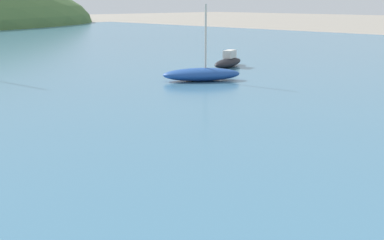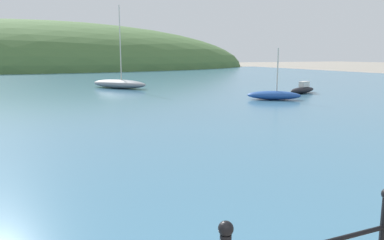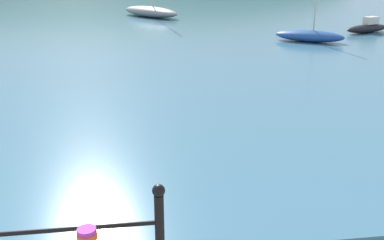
# 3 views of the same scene
# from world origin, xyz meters

# --- Properties ---
(water) EXTENTS (80.00, 60.00, 0.10)m
(water) POSITION_xyz_m (0.00, 32.00, 0.05)
(water) COLOR teal
(water) RESTS_ON ground
(far_hillside) EXTENTS (80.75, 44.41, 16.35)m
(far_hillside) POSITION_xyz_m (0.00, 70.85, 0.00)
(far_hillside) COLOR #476B38
(far_hillside) RESTS_ON ground
(boat_mid_harbor) EXTENTS (3.80, 4.49, 5.63)m
(boat_mid_harbor) POSITION_xyz_m (5.08, 25.25, 0.42)
(boat_mid_harbor) COLOR gray
(boat_mid_harbor) RESTS_ON water
(boat_nearest_quay) EXTENTS (2.85, 2.33, 2.66)m
(boat_nearest_quay) POSITION_xyz_m (10.98, 15.30, 0.34)
(boat_nearest_quay) COLOR #1E4793
(boat_nearest_quay) RESTS_ON water
(boat_red_dinghy) EXTENTS (2.59, 1.50, 0.71)m
(boat_red_dinghy) POSITION_xyz_m (14.59, 17.36, 0.33)
(boat_red_dinghy) COLOR black
(boat_red_dinghy) RESTS_ON water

